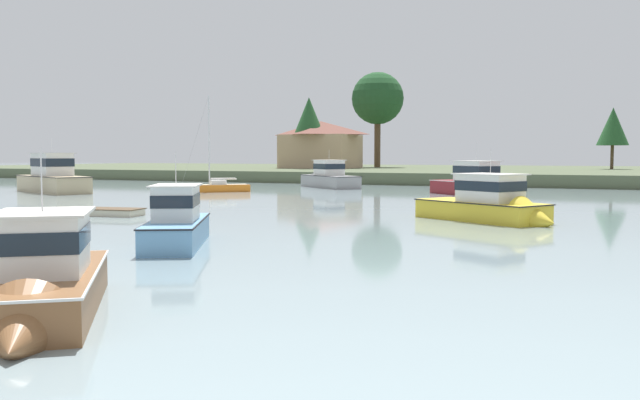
{
  "coord_description": "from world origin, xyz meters",
  "views": [
    {
      "loc": [
        10.89,
        -4.0,
        3.35
      ],
      "look_at": [
        -4.5,
        31.73,
        0.69
      ],
      "focal_mm": 37.7,
      "sensor_mm": 36.0,
      "label": 1
    }
  ],
  "objects_px": {
    "cruiser_skyblue": "(179,229)",
    "cruiser_maroon": "(479,187)",
    "cruiser_sand": "(49,183)",
    "sailboat_orange": "(215,190)",
    "dinghy_cream": "(108,213)",
    "cruiser_yellow": "(494,210)",
    "cruiser_grey": "(326,181)",
    "cruiser_wood": "(41,295)"
  },
  "relations": [
    {
      "from": "sailboat_orange",
      "to": "cruiser_sand",
      "type": "distance_m",
      "value": 14.71
    },
    {
      "from": "cruiser_wood",
      "to": "sailboat_orange",
      "type": "bearing_deg",
      "value": 117.87
    },
    {
      "from": "dinghy_cream",
      "to": "cruiser_skyblue",
      "type": "bearing_deg",
      "value": -38.28
    },
    {
      "from": "sailboat_orange",
      "to": "cruiser_sand",
      "type": "xyz_separation_m",
      "value": [
        -13.47,
        -5.88,
        0.63
      ]
    },
    {
      "from": "cruiser_skyblue",
      "to": "cruiser_maroon",
      "type": "height_order",
      "value": "cruiser_maroon"
    },
    {
      "from": "cruiser_yellow",
      "to": "cruiser_maroon",
      "type": "distance_m",
      "value": 21.07
    },
    {
      "from": "cruiser_grey",
      "to": "cruiser_wood",
      "type": "bearing_deg",
      "value": -73.22
    },
    {
      "from": "cruiser_skyblue",
      "to": "dinghy_cream",
      "type": "relative_size",
      "value": 1.72
    },
    {
      "from": "cruiser_yellow",
      "to": "cruiser_skyblue",
      "type": "bearing_deg",
      "value": -125.83
    },
    {
      "from": "sailboat_orange",
      "to": "cruiser_maroon",
      "type": "relative_size",
      "value": 1.01
    },
    {
      "from": "sailboat_orange",
      "to": "cruiser_maroon",
      "type": "distance_m",
      "value": 22.84
    },
    {
      "from": "cruiser_sand",
      "to": "cruiser_maroon",
      "type": "height_order",
      "value": "cruiser_sand"
    },
    {
      "from": "cruiser_grey",
      "to": "cruiser_maroon",
      "type": "bearing_deg",
      "value": -26.4
    },
    {
      "from": "cruiser_wood",
      "to": "cruiser_sand",
      "type": "height_order",
      "value": "cruiser_sand"
    },
    {
      "from": "cruiser_yellow",
      "to": "sailboat_orange",
      "type": "bearing_deg",
      "value": 147.55
    },
    {
      "from": "cruiser_yellow",
      "to": "dinghy_cream",
      "type": "distance_m",
      "value": 20.51
    },
    {
      "from": "cruiser_yellow",
      "to": "cruiser_sand",
      "type": "xyz_separation_m",
      "value": [
        -40.4,
        11.24,
        0.25
      ]
    },
    {
      "from": "cruiser_grey",
      "to": "cruiser_skyblue",
      "type": "bearing_deg",
      "value": -74.46
    },
    {
      "from": "cruiser_maroon",
      "to": "dinghy_cream",
      "type": "bearing_deg",
      "value": -121.35
    },
    {
      "from": "cruiser_skyblue",
      "to": "cruiser_maroon",
      "type": "distance_m",
      "value": 34.13
    },
    {
      "from": "cruiser_sand",
      "to": "cruiser_grey",
      "type": "relative_size",
      "value": 1.25
    },
    {
      "from": "cruiser_skyblue",
      "to": "cruiser_maroon",
      "type": "xyz_separation_m",
      "value": [
        5.12,
        33.74,
        0.14
      ]
    },
    {
      "from": "cruiser_sand",
      "to": "dinghy_cream",
      "type": "relative_size",
      "value": 2.78
    },
    {
      "from": "sailboat_orange",
      "to": "cruiser_skyblue",
      "type": "xyz_separation_m",
      "value": [
        17.44,
        -30.26,
        0.35
      ]
    },
    {
      "from": "cruiser_grey",
      "to": "cruiser_skyblue",
      "type": "height_order",
      "value": "cruiser_grey"
    },
    {
      "from": "sailboat_orange",
      "to": "cruiser_grey",
      "type": "xyz_separation_m",
      "value": [
        5.73,
        11.84,
        0.42
      ]
    },
    {
      "from": "sailboat_orange",
      "to": "cruiser_yellow",
      "type": "relative_size",
      "value": 1.12
    },
    {
      "from": "sailboat_orange",
      "to": "cruiser_grey",
      "type": "height_order",
      "value": "sailboat_orange"
    },
    {
      "from": "sailboat_orange",
      "to": "cruiser_sand",
      "type": "height_order",
      "value": "sailboat_orange"
    },
    {
      "from": "cruiser_sand",
      "to": "sailboat_orange",
      "type": "bearing_deg",
      "value": 23.57
    },
    {
      "from": "sailboat_orange",
      "to": "dinghy_cream",
      "type": "height_order",
      "value": "sailboat_orange"
    },
    {
      "from": "cruiser_sand",
      "to": "cruiser_skyblue",
      "type": "xyz_separation_m",
      "value": [
        30.92,
        -24.38,
        -0.28
      ]
    },
    {
      "from": "cruiser_sand",
      "to": "cruiser_grey",
      "type": "bearing_deg",
      "value": 42.69
    },
    {
      "from": "dinghy_cream",
      "to": "cruiser_grey",
      "type": "bearing_deg",
      "value": 92.17
    },
    {
      "from": "cruiser_yellow",
      "to": "dinghy_cream",
      "type": "xyz_separation_m",
      "value": [
        -19.91,
        -4.91,
        -0.44
      ]
    },
    {
      "from": "cruiser_wood",
      "to": "cruiser_maroon",
      "type": "relative_size",
      "value": 0.74
    },
    {
      "from": "cruiser_yellow",
      "to": "dinghy_cream",
      "type": "bearing_deg",
      "value": -166.16
    },
    {
      "from": "cruiser_yellow",
      "to": "cruiser_wood",
      "type": "relative_size",
      "value": 1.22
    },
    {
      "from": "cruiser_grey",
      "to": "cruiser_skyblue",
      "type": "relative_size",
      "value": 1.29
    },
    {
      "from": "cruiser_yellow",
      "to": "cruiser_grey",
      "type": "height_order",
      "value": "cruiser_grey"
    },
    {
      "from": "cruiser_grey",
      "to": "cruiser_skyblue",
      "type": "distance_m",
      "value": 43.69
    },
    {
      "from": "cruiser_yellow",
      "to": "dinghy_cream",
      "type": "height_order",
      "value": "cruiser_yellow"
    }
  ]
}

